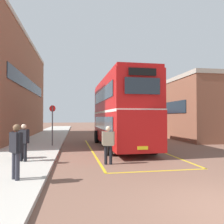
{
  "coord_description": "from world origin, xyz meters",
  "views": [
    {
      "loc": [
        -3.57,
        -4.56,
        2.11
      ],
      "look_at": [
        -0.87,
        12.1,
        2.48
      ],
      "focal_mm": 36.49,
      "sensor_mm": 36.0,
      "label": 1
    }
  ],
  "objects_px": {
    "double_decker_bus": "(120,111)",
    "bus_stop_sign": "(52,121)",
    "single_deck_bus": "(113,120)",
    "litter_bin": "(19,148)",
    "pedestrian_boarding": "(108,142)",
    "pedestrian_waiting_near": "(23,140)",
    "pedestrian_waiting_far": "(16,147)"
  },
  "relations": [
    {
      "from": "double_decker_bus",
      "to": "pedestrian_boarding",
      "type": "xyz_separation_m",
      "value": [
        -1.63,
        -5.46,
        -1.52
      ]
    },
    {
      "from": "pedestrian_waiting_near",
      "to": "bus_stop_sign",
      "type": "distance_m",
      "value": 5.67
    },
    {
      "from": "double_decker_bus",
      "to": "pedestrian_boarding",
      "type": "distance_m",
      "value": 5.89
    },
    {
      "from": "double_decker_bus",
      "to": "litter_bin",
      "type": "height_order",
      "value": "double_decker_bus"
    },
    {
      "from": "pedestrian_waiting_near",
      "to": "litter_bin",
      "type": "distance_m",
      "value": 0.99
    },
    {
      "from": "double_decker_bus",
      "to": "pedestrian_waiting_near",
      "type": "distance_m",
      "value": 7.39
    },
    {
      "from": "single_deck_bus",
      "to": "pedestrian_waiting_far",
      "type": "xyz_separation_m",
      "value": [
        -7.43,
        -25.54,
        -0.49
      ]
    },
    {
      "from": "pedestrian_waiting_near",
      "to": "litter_bin",
      "type": "xyz_separation_m",
      "value": [
        -0.37,
        0.78,
        -0.48
      ]
    },
    {
      "from": "double_decker_bus",
      "to": "bus_stop_sign",
      "type": "height_order",
      "value": "double_decker_bus"
    },
    {
      "from": "pedestrian_boarding",
      "to": "bus_stop_sign",
      "type": "relative_size",
      "value": 0.61
    },
    {
      "from": "single_deck_bus",
      "to": "pedestrian_waiting_near",
      "type": "relative_size",
      "value": 5.76
    },
    {
      "from": "pedestrian_waiting_far",
      "to": "bus_stop_sign",
      "type": "bearing_deg",
      "value": 88.13
    },
    {
      "from": "pedestrian_waiting_far",
      "to": "bus_stop_sign",
      "type": "xyz_separation_m",
      "value": [
        0.28,
        8.62,
        0.65
      ]
    },
    {
      "from": "litter_bin",
      "to": "pedestrian_boarding",
      "type": "bearing_deg",
      "value": -18.21
    },
    {
      "from": "double_decker_bus",
      "to": "bus_stop_sign",
      "type": "distance_m",
      "value": 4.75
    },
    {
      "from": "pedestrian_boarding",
      "to": "litter_bin",
      "type": "relative_size",
      "value": 1.8
    },
    {
      "from": "single_deck_bus",
      "to": "litter_bin",
      "type": "xyz_separation_m",
      "value": [
        -8.23,
        -21.71,
        -1.02
      ]
    },
    {
      "from": "litter_bin",
      "to": "double_decker_bus",
      "type": "bearing_deg",
      "value": 35.63
    },
    {
      "from": "double_decker_bus",
      "to": "pedestrian_waiting_far",
      "type": "distance_m",
      "value": 9.44
    },
    {
      "from": "single_deck_bus",
      "to": "pedestrian_waiting_near",
      "type": "height_order",
      "value": "single_deck_bus"
    },
    {
      "from": "pedestrian_boarding",
      "to": "pedestrian_waiting_near",
      "type": "distance_m",
      "value": 3.77
    },
    {
      "from": "single_deck_bus",
      "to": "pedestrian_boarding",
      "type": "distance_m",
      "value": 23.44
    },
    {
      "from": "litter_bin",
      "to": "bus_stop_sign",
      "type": "distance_m",
      "value": 5.06
    },
    {
      "from": "pedestrian_boarding",
      "to": "pedestrian_waiting_far",
      "type": "relative_size",
      "value": 0.98
    },
    {
      "from": "single_deck_bus",
      "to": "bus_stop_sign",
      "type": "height_order",
      "value": "single_deck_bus"
    },
    {
      "from": "double_decker_bus",
      "to": "pedestrian_waiting_far",
      "type": "xyz_separation_m",
      "value": [
        -4.93,
        -7.93,
        -1.36
      ]
    },
    {
      "from": "pedestrian_waiting_near",
      "to": "single_deck_bus",
      "type": "bearing_deg",
      "value": 70.76
    },
    {
      "from": "pedestrian_waiting_far",
      "to": "bus_stop_sign",
      "type": "relative_size",
      "value": 0.63
    },
    {
      "from": "single_deck_bus",
      "to": "litter_bin",
      "type": "height_order",
      "value": "single_deck_bus"
    },
    {
      "from": "single_deck_bus",
      "to": "pedestrian_waiting_far",
      "type": "bearing_deg",
      "value": -106.21
    },
    {
      "from": "pedestrian_waiting_far",
      "to": "litter_bin",
      "type": "relative_size",
      "value": 1.84
    },
    {
      "from": "litter_bin",
      "to": "pedestrian_waiting_far",
      "type": "bearing_deg",
      "value": -78.17
    }
  ]
}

